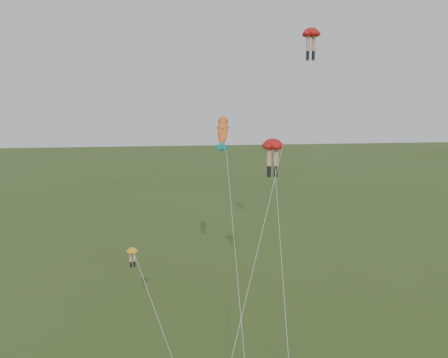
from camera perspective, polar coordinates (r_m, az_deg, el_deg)
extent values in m
ellipsoid|color=red|center=(41.19, 9.92, 16.20)|extent=(1.63, 1.63, 0.74)
cylinder|color=tan|center=(41.05, 9.57, 15.01)|extent=(0.33, 0.33, 1.12)
cylinder|color=black|center=(40.98, 9.54, 13.83)|extent=(0.26, 0.26, 0.56)
cube|color=black|center=(40.95, 9.52, 13.33)|extent=(0.22, 0.35, 0.16)
cylinder|color=tan|center=(41.14, 10.21, 14.98)|extent=(0.33, 0.33, 1.12)
cylinder|color=black|center=(41.07, 10.17, 13.81)|extent=(0.26, 0.26, 0.56)
cube|color=black|center=(41.04, 10.16, 13.30)|extent=(0.22, 0.35, 0.16)
cylinder|color=silver|center=(34.44, 5.59, -0.97)|extent=(8.72, 12.24, 22.98)
ellipsoid|color=red|center=(36.06, 5.59, 4.00)|extent=(1.68, 1.68, 0.81)
cylinder|color=tan|center=(36.12, 5.18, 2.49)|extent=(0.36, 0.36, 1.24)
cylinder|color=black|center=(36.25, 5.16, 1.02)|extent=(0.28, 0.28, 0.62)
cube|color=black|center=(36.31, 5.15, 0.40)|extent=(0.22, 0.37, 0.18)
cylinder|color=tan|center=(36.22, 5.96, 2.49)|extent=(0.36, 0.36, 1.24)
cylinder|color=black|center=(36.35, 5.93, 1.03)|extent=(0.28, 0.28, 0.62)
cube|color=black|center=(36.41, 5.92, 0.41)|extent=(0.22, 0.37, 0.18)
cylinder|color=silver|center=(33.06, 6.57, -8.85)|extent=(0.83, 9.14, 14.70)
ellipsoid|color=#FCAE20|center=(36.41, -10.45, -8.04)|extent=(1.05, 1.05, 0.42)
cylinder|color=tan|center=(36.53, -10.63, -8.80)|extent=(0.19, 0.19, 0.64)
cylinder|color=black|center=(36.69, -10.61, -9.52)|extent=(0.15, 0.15, 0.32)
cube|color=black|center=(36.76, -10.60, -9.83)|extent=(0.16, 0.21, 0.09)
cylinder|color=tan|center=(36.59, -10.23, -8.76)|extent=(0.19, 0.19, 0.64)
cylinder|color=black|center=(36.75, -10.21, -9.48)|extent=(0.15, 0.15, 0.32)
cube|color=black|center=(36.81, -10.20, -9.78)|extent=(0.16, 0.21, 0.09)
cylinder|color=silver|center=(34.07, -7.68, -15.21)|extent=(3.35, 7.49, 7.07)
ellipsoid|color=yellow|center=(39.99, -0.16, 5.57)|extent=(1.38, 2.68, 2.68)
sphere|color=yellow|center=(39.99, -0.16, 5.57)|extent=(1.13, 1.42, 1.27)
cone|color=teal|center=(39.99, -0.16, 5.57)|extent=(0.92, 1.32, 1.19)
cone|color=teal|center=(39.99, -0.16, 5.57)|extent=(0.92, 1.32, 1.19)
cone|color=teal|center=(39.99, -0.16, 5.57)|extent=(0.52, 0.74, 0.67)
cone|color=teal|center=(39.99, -0.16, 5.57)|extent=(0.52, 0.74, 0.67)
cone|color=red|center=(39.99, -0.16, 5.57)|extent=(0.56, 0.74, 0.66)
cylinder|color=silver|center=(34.91, 1.09, -7.55)|extent=(0.30, 13.18, 14.99)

